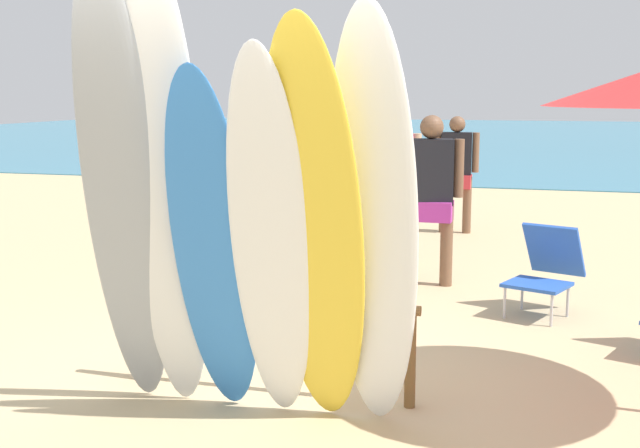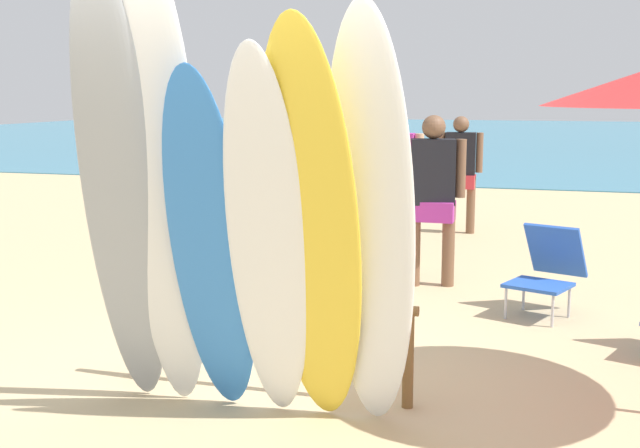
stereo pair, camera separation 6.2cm
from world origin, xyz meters
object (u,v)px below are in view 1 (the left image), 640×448
object	(u,v)px
surfboard_yellow_4	(314,231)
beachgoer_by_water	(392,177)
surfboard_blue_2	(213,247)
beach_chair_blue	(546,267)
beachgoer_strolling	(431,188)
surfboard_white_3	(270,242)
surfboard_white_1	(165,184)
surfboard_white_5	(373,223)
surfboard_rack	(269,321)
surfboard_grey_0	(123,192)
beachgoer_midbeach	(293,174)
beachgoer_photographing	(456,166)

from	to	relation	value
surfboard_yellow_4	beachgoer_by_water	bearing A→B (deg)	98.84
surfboard_blue_2	beach_chair_blue	xyz separation A→B (m)	(1.87, 3.02, -0.63)
beachgoer_strolling	surfboard_white_3	bearing A→B (deg)	71.76
beachgoer_by_water	beachgoer_strolling	size ratio (longest dim) A/B	1.00
surfboard_white_1	surfboard_white_5	distance (m)	1.25
beachgoer_strolling	surfboard_white_1	bearing A→B (deg)	61.99
surfboard_rack	surfboard_white_3	size ratio (longest dim) A/B	0.86
surfboard_grey_0	surfboard_white_5	size ratio (longest dim) A/B	1.13
surfboard_yellow_4	beachgoer_midbeach	size ratio (longest dim) A/B	1.60
surfboard_white_5	surfboard_yellow_4	bearing A→B (deg)	-157.30
surfboard_rack	surfboard_yellow_4	xyz separation A→B (m)	(0.46, -0.52, 0.70)
surfboard_white_3	beachgoer_midbeach	size ratio (longest dim) A/B	1.51
surfboard_yellow_4	beachgoer_photographing	xyz separation A→B (m)	(0.00, 7.04, -0.25)
beach_chair_blue	beachgoer_midbeach	bearing A→B (deg)	159.72
beachgoer_midbeach	surfboard_grey_0	bearing A→B (deg)	102.47
beachgoer_photographing	beach_chair_blue	bearing A→B (deg)	104.59
beachgoer_by_water	surfboard_blue_2	bearing A→B (deg)	86.87
surfboard_blue_2	surfboard_yellow_4	world-z (taller)	surfboard_yellow_4
surfboard_white_3	beachgoer_photographing	xyz separation A→B (m)	(0.26, 7.06, -0.18)
surfboard_white_1	surfboard_yellow_4	size ratio (longest dim) A/B	1.19
surfboard_yellow_4	beachgoer_by_water	size ratio (longest dim) A/B	1.41
surfboard_white_1	beachgoer_by_water	world-z (taller)	surfboard_white_1
beachgoer_strolling	beach_chair_blue	bearing A→B (deg)	133.44
surfboard_white_3	surfboard_yellow_4	distance (m)	0.26
surfboard_white_3	surfboard_blue_2	bearing A→B (deg)	171.93
surfboard_white_5	beachgoer_midbeach	size ratio (longest dim) A/B	1.63
surfboard_white_3	surfboard_rack	bearing A→B (deg)	106.87
beach_chair_blue	surfboard_grey_0	bearing A→B (deg)	-107.84
surfboard_blue_2	beachgoer_strolling	distance (m)	3.86
beachgoer_photographing	beach_chair_blue	xyz separation A→B (m)	(1.25, -4.00, -0.51)
surfboard_rack	surfboard_grey_0	bearing A→B (deg)	-144.16
surfboard_blue_2	surfboard_grey_0	bearing A→B (deg)	-179.32
surfboard_white_5	beachgoer_strolling	xyz separation A→B (m)	(-0.20, 3.68, -0.23)
surfboard_yellow_4	beachgoer_strolling	distance (m)	3.80
beachgoer_midbeach	beach_chair_blue	xyz separation A→B (m)	(3.26, -2.86, -0.45)
surfboard_grey_0	beachgoer_photographing	bearing A→B (deg)	74.68
surfboard_rack	beachgoer_photographing	xyz separation A→B (m)	(0.46, 6.51, 0.45)
surfboard_white_3	surfboard_yellow_4	bearing A→B (deg)	1.00
surfboard_white_1	surfboard_blue_2	world-z (taller)	surfboard_white_1
surfboard_grey_0	beachgoer_by_water	bearing A→B (deg)	75.81
surfboard_white_5	beachgoer_photographing	distance (m)	6.94
surfboard_grey_0	beachgoer_midbeach	size ratio (longest dim) A/B	1.83
surfboard_white_3	beachgoer_strolling	xyz separation A→B (m)	(0.36, 3.82, -0.12)
surfboard_grey_0	surfboard_yellow_4	xyz separation A→B (m)	(1.18, -0.00, -0.18)
surfboard_rack	beachgoer_midbeach	size ratio (longest dim) A/B	1.30
surfboard_white_5	surfboard_grey_0	bearing A→B (deg)	-173.03
beachgoer_by_water	beachgoer_midbeach	bearing A→B (deg)	-36.86
surfboard_white_1	beachgoer_by_water	distance (m)	4.82
beachgoer_by_water	beachgoer_photographing	size ratio (longest dim) A/B	1.06
surfboard_white_3	beach_chair_blue	bearing A→B (deg)	60.15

